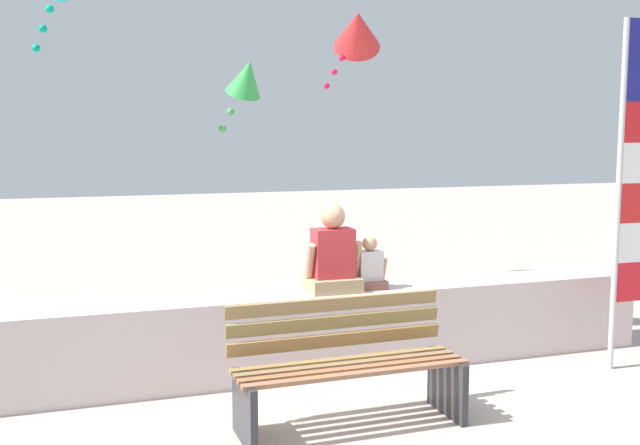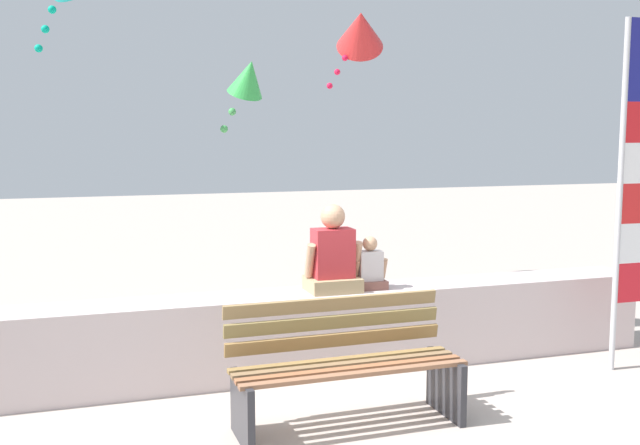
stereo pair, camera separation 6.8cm
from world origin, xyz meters
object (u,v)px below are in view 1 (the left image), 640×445
object	(u,v)px
person_child	(370,268)
kite_green	(246,79)
park_bench	(347,367)
flag_banner	(632,175)
person_adult	(333,257)
kite_red	(357,30)

from	to	relation	value
person_child	kite_green	world-z (taller)	kite_green
park_bench	flag_banner	size ratio (longest dim) A/B	0.55
flag_banner	park_bench	bearing A→B (deg)	-171.22
person_adult	kite_red	world-z (taller)	kite_red
park_bench	person_adult	bearing A→B (deg)	75.39
person_adult	person_child	distance (m)	0.36
person_adult	kite_red	bearing A→B (deg)	65.59
person_child	kite_red	size ratio (longest dim) A/B	0.40
park_bench	kite_red	bearing A→B (deg)	68.00
person_child	kite_red	distance (m)	4.30
kite_red	person_child	bearing A→B (deg)	-109.26
person_adult	kite_green	size ratio (longest dim) A/B	0.92
park_bench	kite_green	world-z (taller)	kite_green
flag_banner	person_adult	bearing A→B (deg)	164.05
park_bench	person_child	xyz separation A→B (m)	(0.64, 1.15, 0.48)
kite_green	kite_red	size ratio (longest dim) A/B	0.71
park_bench	flag_banner	distance (m)	3.12
park_bench	person_adult	world-z (taller)	person_adult
kite_green	park_bench	bearing A→B (deg)	-89.52
person_child	flag_banner	distance (m)	2.42
park_bench	person_child	distance (m)	1.40
person_child	kite_red	xyz separation A→B (m)	(1.15, 3.30, 2.50)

